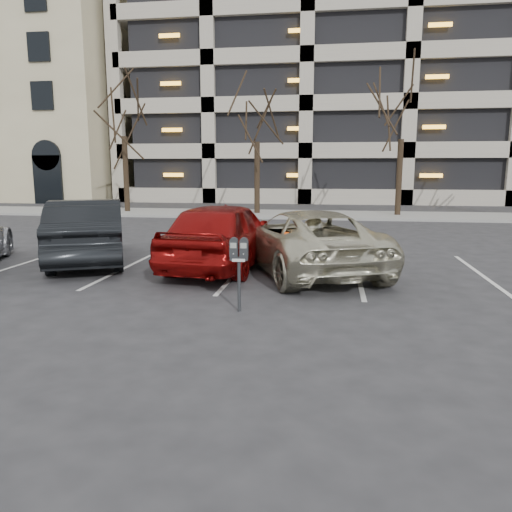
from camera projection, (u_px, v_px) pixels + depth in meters
ground at (289, 295)px, 9.61m from camera, size 140.00×140.00×0.00m
sidewalk at (316, 215)px, 25.17m from camera, size 80.00×4.00×0.12m
stall_lines at (240, 269)px, 12.05m from camera, size 16.90×5.20×0.00m
parking_garage at (479, 79)px, 39.16m from camera, size 52.00×20.00×19.00m
tree_a at (122, 87)px, 25.51m from camera, size 3.92×3.92×8.92m
tree_b at (257, 95)px, 24.58m from camera, size 3.60×3.60×8.18m
tree_c at (404, 90)px, 23.54m from camera, size 3.67×3.67×8.34m
parking_meter at (239, 256)px, 8.38m from camera, size 0.33×0.14×1.25m
suv_silver at (307, 241)px, 11.70m from camera, size 4.22×5.79×1.47m
car_red at (223, 234)px, 12.11m from camera, size 2.42×5.01×1.65m
car_dark at (87, 231)px, 12.86m from camera, size 3.59×5.21×1.63m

